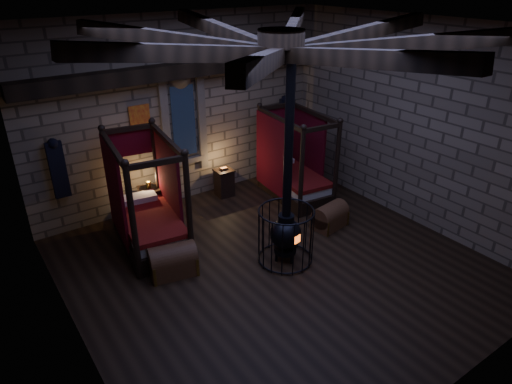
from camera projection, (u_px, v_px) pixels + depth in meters
room at (277, 58)px, 6.90m from camera, size 7.02×7.02×4.29m
bed_left at (148, 219)px, 8.97m from camera, size 1.37×2.21×2.17m
bed_right at (293, 176)px, 10.90m from camera, size 1.25×2.06×2.04m
trunk_left at (173, 261)px, 8.15m from camera, size 0.91×0.68×0.60m
trunk_right at (330, 217)px, 9.65m from camera, size 0.81×0.58×0.55m
nightstand_left at (151, 203)px, 9.93m from camera, size 0.54×0.53×0.90m
nightstand_right at (224, 182)px, 10.97m from camera, size 0.43×0.42×0.73m
stove at (286, 231)px, 8.37m from camera, size 1.04×1.04×4.05m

